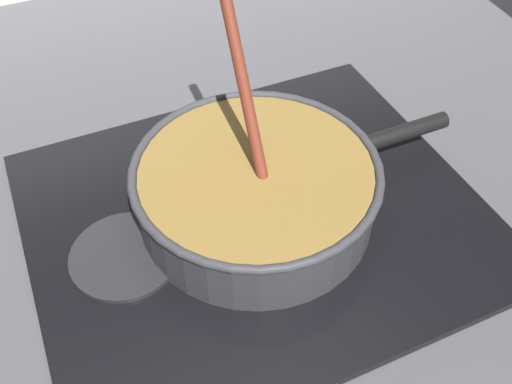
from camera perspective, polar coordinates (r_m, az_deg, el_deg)
ground at (r=0.70m, az=-2.20°, el=-9.83°), size 2.40×1.60×0.04m
hob_plate at (r=0.74m, az=0.00°, el=-2.37°), size 0.56×0.48×0.01m
burner_ring at (r=0.73m, az=0.00°, el=-1.85°), size 0.17×0.17×0.01m
spare_burner at (r=0.71m, az=-12.77°, el=-6.08°), size 0.13×0.13×0.01m
cooking_pan at (r=0.71m, az=0.08°, el=0.32°), size 0.43×0.30×0.26m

